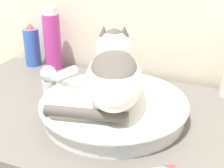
% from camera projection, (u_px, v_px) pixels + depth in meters
% --- Properties ---
extents(sink_basin, '(0.41, 0.41, 0.06)m').
position_uv_depth(sink_basin, '(114.00, 106.00, 0.87)').
color(sink_basin, silver).
rests_on(sink_basin, vanity_counter).
extents(cat, '(0.26, 0.35, 0.17)m').
position_uv_depth(cat, '(114.00, 71.00, 0.85)').
color(cat, silver).
rests_on(cat, sink_basin).
extents(faucet, '(0.14, 0.06, 0.12)m').
position_uv_depth(faucet, '(52.00, 79.00, 0.97)').
color(faucet, silver).
rests_on(faucet, vanity_counter).
extents(shampoo_bottle_tall, '(0.06, 0.06, 0.24)m').
position_uv_depth(shampoo_bottle_tall, '(52.00, 39.00, 1.18)').
color(shampoo_bottle_tall, '#B2338C').
rests_on(shampoo_bottle_tall, vanity_counter).
extents(spray_bottle_trigger, '(0.06, 0.06, 0.17)m').
position_uv_depth(spray_bottle_trigger, '(32.00, 46.00, 1.22)').
color(spray_bottle_trigger, '#335BB7').
rests_on(spray_bottle_trigger, vanity_counter).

